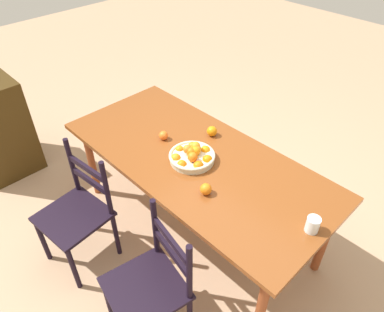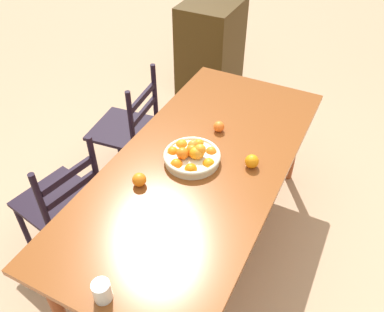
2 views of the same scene
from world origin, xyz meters
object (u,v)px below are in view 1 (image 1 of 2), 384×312
Objects in this scene: fruit_bowl at (192,156)px; drinking_glass at (313,225)px; chair_near_window at (151,285)px; orange_loose_0 at (212,131)px; chair_by_cabinet at (78,213)px; orange_loose_1 at (163,135)px; orange_loose_2 at (206,189)px; dining_table at (196,164)px.

fruit_bowl is 3.32× the size of drinking_glass.
fruit_bowl is at bearing 128.90° from chair_near_window.
chair_near_window is at bearing 115.62° from orange_loose_0.
orange_loose_1 is (-0.07, -0.76, 0.34)m from chair_by_cabinet.
fruit_bowl is at bearing 3.24° from drinking_glass.
orange_loose_2 is (-0.63, 0.19, 0.00)m from orange_loose_1.
orange_loose_2 is at bearing 163.39° from orange_loose_1.
chair_near_window is 0.79m from chair_by_cabinet.
orange_loose_0 is 0.37m from orange_loose_1.
orange_loose_0 is 1.04× the size of orange_loose_2.
drinking_glass is at bearing 24.92° from chair_by_cabinet.
chair_near_window reaches higher than fruit_bowl.
chair_near_window is 0.97× the size of chair_by_cabinet.
chair_by_cabinet is 11.80× the size of orange_loose_0.
orange_loose_2 is 0.76× the size of drinking_glass.
orange_loose_2 is 0.67m from drinking_glass.
fruit_bowl is at bearing 109.43° from orange_loose_0.
chair_near_window is 1.01m from drinking_glass.
chair_by_cabinet is 1.16m from orange_loose_0.
chair_by_cabinet is at bearing 61.38° from fruit_bowl.
orange_loose_1 is 0.70× the size of drinking_glass.
chair_near_window is 9.11× the size of drinking_glass.
dining_table is 6.29× the size of fruit_bowl.
orange_loose_2 is at bearing 109.96° from chair_near_window.
chair_by_cabinet is at bearing 30.92° from drinking_glass.
drinking_glass is (-1.26, -0.03, 0.02)m from orange_loose_1.
chair_near_window is at bearing 54.95° from drinking_glass.
orange_loose_0 reaches higher than dining_table.
chair_by_cabinet is 2.84× the size of fruit_bowl.
orange_loose_0 reaches higher than orange_loose_1.
orange_loose_1 is (0.72, -0.74, 0.36)m from chair_near_window.
fruit_bowl is (0.38, -0.72, 0.37)m from chair_near_window.
dining_table is 20.88× the size of drinking_glass.
orange_loose_2 reaches higher than dining_table.
chair_near_window is 11.40× the size of orange_loose_0.
chair_by_cabinet is at bearing 39.43° from orange_loose_2.
chair_by_cabinet reaches higher than orange_loose_0.
orange_loose_1 is at bearing 78.74° from chair_by_cabinet.
fruit_bowl is 0.34m from orange_loose_0.
fruit_bowl reaches higher than orange_loose_1.
orange_loose_1 is at bearing 4.38° from dining_table.
dining_table is at bearing 57.52° from chair_by_cabinet.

